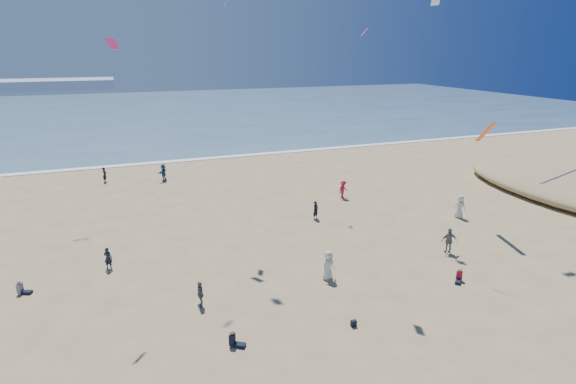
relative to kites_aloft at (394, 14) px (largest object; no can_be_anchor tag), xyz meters
name	(u,v)px	position (x,y,z in m)	size (l,w,h in m)	color
ocean	(141,112)	(-9.50, 83.33, -15.07)	(220.00, 100.00, 0.06)	#476B84
surf_line	(167,162)	(-9.50, 33.33, -15.06)	(220.00, 1.20, 0.08)	white
standing_flyers	(326,244)	(-2.46, 2.51, -14.22)	(30.61, 44.91, 1.92)	black
seated_group	(310,340)	(-7.33, -6.12, -14.68)	(25.37, 20.44, 0.84)	white
navy_bag	(354,323)	(-4.62, -5.34, -14.93)	(0.28, 0.18, 0.34)	black
kites_aloft	(394,14)	(0.00, 0.00, 0.00)	(41.40, 45.92, 28.74)	white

